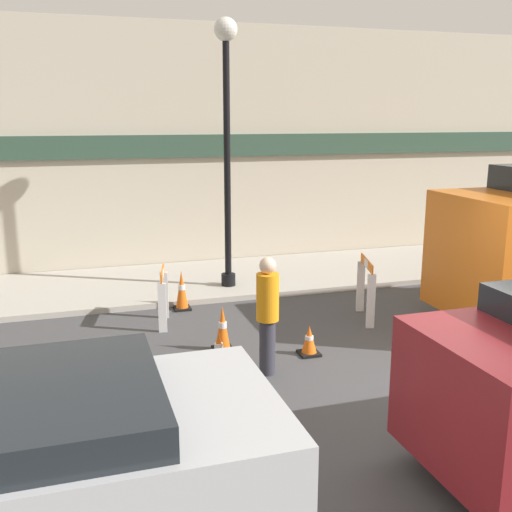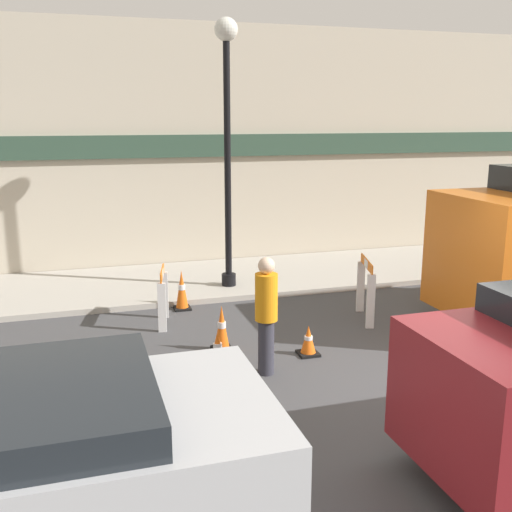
% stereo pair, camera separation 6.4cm
% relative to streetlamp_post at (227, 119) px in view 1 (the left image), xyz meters
% --- Properties ---
extents(ground_plane, '(60.00, 60.00, 0.00)m').
position_rel_streetlamp_post_xyz_m(ground_plane, '(1.40, -5.28, -3.41)').
color(ground_plane, '#424244').
extents(sidewalk_slab, '(18.00, 3.04, 0.11)m').
position_rel_streetlamp_post_xyz_m(sidewalk_slab, '(1.40, 0.74, -3.36)').
color(sidewalk_slab, '#ADA89E').
rests_on(sidewalk_slab, ground_plane).
extents(storefront_facade, '(18.00, 0.22, 5.50)m').
position_rel_streetlamp_post_xyz_m(storefront_facade, '(1.40, 2.34, -0.66)').
color(storefront_facade, '#BCB29E').
rests_on(storefront_facade, ground_plane).
extents(streetlamp_post, '(0.44, 0.44, 5.13)m').
position_rel_streetlamp_post_xyz_m(streetlamp_post, '(0.00, 0.00, 0.00)').
color(streetlamp_post, black).
rests_on(streetlamp_post, sidewalk_slab).
extents(barricade_0, '(0.39, 0.95, 1.08)m').
position_rel_streetlamp_post_xyz_m(barricade_0, '(1.82, -2.43, -2.82)').
color(barricade_0, white).
rests_on(barricade_0, ground_plane).
extents(barricade_1, '(0.28, 0.78, 0.98)m').
position_rel_streetlamp_post_xyz_m(barricade_1, '(-1.57, -1.67, -2.89)').
color(barricade_1, white).
rests_on(barricade_1, ground_plane).
extents(traffic_cone_0, '(0.30, 0.30, 0.71)m').
position_rel_streetlamp_post_xyz_m(traffic_cone_0, '(-0.90, -3.09, -3.07)').
color(traffic_cone_0, black).
rests_on(traffic_cone_0, ground_plane).
extents(traffic_cone_1, '(0.30, 0.30, 0.45)m').
position_rel_streetlamp_post_xyz_m(traffic_cone_1, '(0.28, -3.63, -3.19)').
color(traffic_cone_1, black).
rests_on(traffic_cone_1, ground_plane).
extents(traffic_cone_2, '(0.30, 0.30, 0.50)m').
position_rel_streetlamp_post_xyz_m(traffic_cone_2, '(-1.09, -3.59, -3.17)').
color(traffic_cone_2, black).
rests_on(traffic_cone_2, ground_plane).
extents(traffic_cone_3, '(0.30, 0.30, 0.74)m').
position_rel_streetlamp_post_xyz_m(traffic_cone_3, '(-1.13, -0.95, -3.05)').
color(traffic_cone_3, black).
rests_on(traffic_cone_3, ground_plane).
extents(person_worker, '(0.38, 0.38, 1.64)m').
position_rel_streetlamp_post_xyz_m(person_worker, '(-0.52, -4.07, -2.51)').
color(person_worker, '#33333D').
rests_on(person_worker, ground_plane).
extents(parked_car_0, '(3.93, 2.00, 1.64)m').
position_rel_streetlamp_post_xyz_m(parked_car_0, '(-3.50, -7.26, -2.48)').
color(parked_car_0, '#B7BABF').
rests_on(parked_car_0, ground_plane).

